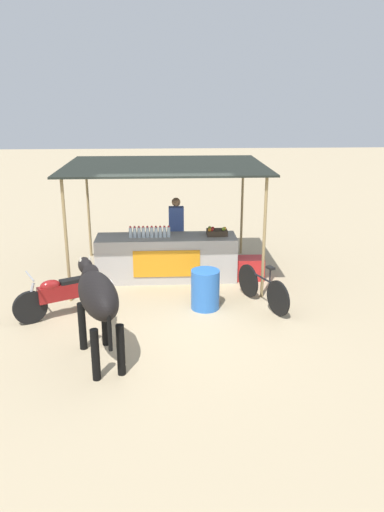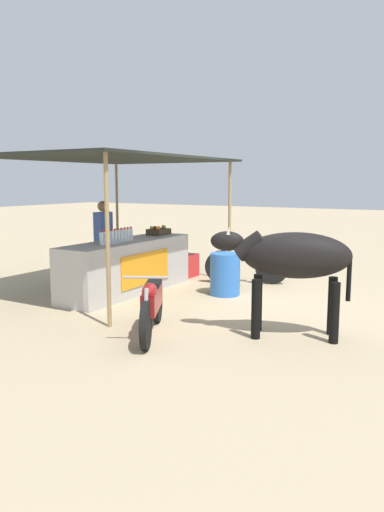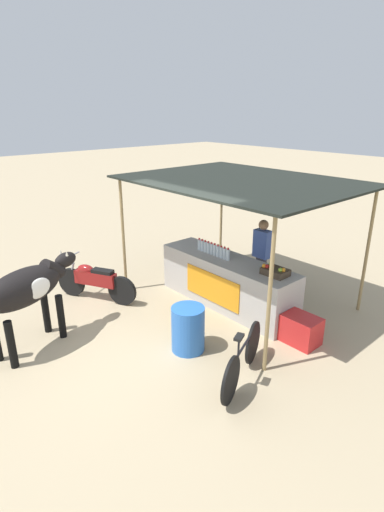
{
  "view_description": "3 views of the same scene",
  "coord_description": "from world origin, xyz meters",
  "px_view_note": "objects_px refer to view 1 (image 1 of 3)",
  "views": [
    {
      "loc": [
        0.01,
        -8.11,
        3.86
      ],
      "look_at": [
        0.48,
        0.82,
        0.96
      ],
      "focal_mm": 35.0,
      "sensor_mm": 36.0,
      "label": 1
    },
    {
      "loc": [
        -7.15,
        -3.37,
        2.02
      ],
      "look_at": [
        0.3,
        1.01,
        0.73
      ],
      "focal_mm": 35.0,
      "sensor_mm": 36.0,
      "label": 2
    },
    {
      "loc": [
        4.93,
        -3.08,
        3.7
      ],
      "look_at": [
        -0.32,
        1.56,
        1.09
      ],
      "focal_mm": 28.0,
      "sensor_mm": 36.0,
      "label": 3
    }
  ],
  "objects_px": {
    "water_barrel": "(205,289)",
    "cooler_box": "(249,268)",
    "stall_counter": "(167,258)",
    "fruit_crate": "(217,232)",
    "motorcycle_parked": "(62,294)",
    "vendor_behind_counter": "(176,232)",
    "cow": "(98,296)",
    "bicycle_leaning": "(263,288)"
  },
  "relations": [
    {
      "from": "motorcycle_parked",
      "to": "fruit_crate",
      "type": "bearing_deg",
      "value": 32.68
    },
    {
      "from": "stall_counter",
      "to": "vendor_behind_counter",
      "type": "relative_size",
      "value": 1.82
    },
    {
      "from": "cooler_box",
      "to": "water_barrel",
      "type": "distance_m",
      "value": 1.89
    },
    {
      "from": "stall_counter",
      "to": "vendor_behind_counter",
      "type": "bearing_deg",
      "value": 72.75
    },
    {
      "from": "stall_counter",
      "to": "bicycle_leaning",
      "type": "xyz_separation_m",
      "value": [
        1.82,
        -1.56,
        -0.13
      ]
    },
    {
      "from": "stall_counter",
      "to": "vendor_behind_counter",
      "type": "height_order",
      "value": "vendor_behind_counter"
    },
    {
      "from": "fruit_crate",
      "to": "vendor_behind_counter",
      "type": "bearing_deg",
      "value": 140.67
    },
    {
      "from": "bicycle_leaning",
      "to": "water_barrel",
      "type": "bearing_deg",
      "value": -176.39
    },
    {
      "from": "stall_counter",
      "to": "water_barrel",
      "type": "relative_size",
      "value": 3.98
    },
    {
      "from": "water_barrel",
      "to": "bicycle_leaning",
      "type": "relative_size",
      "value": 0.49
    },
    {
      "from": "stall_counter",
      "to": "cow",
      "type": "height_order",
      "value": "cow"
    },
    {
      "from": "cooler_box",
      "to": "bicycle_leaning",
      "type": "height_order",
      "value": "bicycle_leaning"
    },
    {
      "from": "cooler_box",
      "to": "water_barrel",
      "type": "bearing_deg",
      "value": -125.35
    },
    {
      "from": "cooler_box",
      "to": "water_barrel",
      "type": "relative_size",
      "value": 0.8
    },
    {
      "from": "fruit_crate",
      "to": "cow",
      "type": "xyz_separation_m",
      "value": [
        -2.11,
        -3.5,
        0.0
      ]
    },
    {
      "from": "vendor_behind_counter",
      "to": "cooler_box",
      "type": "distance_m",
      "value": 1.89
    },
    {
      "from": "water_barrel",
      "to": "fruit_crate",
      "type": "bearing_deg",
      "value": 77.44
    },
    {
      "from": "cooler_box",
      "to": "stall_counter",
      "type": "bearing_deg",
      "value": 176.92
    },
    {
      "from": "vendor_behind_counter",
      "to": "bicycle_leaning",
      "type": "distance_m",
      "value": 2.85
    },
    {
      "from": "cow",
      "to": "bicycle_leaning",
      "type": "height_order",
      "value": "cow"
    },
    {
      "from": "cooler_box",
      "to": "motorcycle_parked",
      "type": "relative_size",
      "value": 0.37
    },
    {
      "from": "fruit_crate",
      "to": "motorcycle_parked",
      "type": "height_order",
      "value": "fruit_crate"
    },
    {
      "from": "motorcycle_parked",
      "to": "bicycle_leaning",
      "type": "bearing_deg",
      "value": 4.63
    },
    {
      "from": "stall_counter",
      "to": "fruit_crate",
      "type": "xyz_separation_m",
      "value": [
        1.09,
        0.05,
        0.55
      ]
    },
    {
      "from": "stall_counter",
      "to": "fruit_crate",
      "type": "relative_size",
      "value": 6.82
    },
    {
      "from": "stall_counter",
      "to": "motorcycle_parked",
      "type": "xyz_separation_m",
      "value": [
        -1.89,
        -1.86,
        -0.05
      ]
    },
    {
      "from": "water_barrel",
      "to": "cow",
      "type": "distance_m",
      "value": 2.6
    },
    {
      "from": "stall_counter",
      "to": "cow",
      "type": "xyz_separation_m",
      "value": [
        -1.02,
        -3.45,
        0.55
      ]
    },
    {
      "from": "fruit_crate",
      "to": "vendor_behind_counter",
      "type": "xyz_separation_m",
      "value": [
        -0.86,
        0.7,
        -0.18
      ]
    },
    {
      "from": "fruit_crate",
      "to": "water_barrel",
      "type": "xyz_separation_m",
      "value": [
        -0.37,
        -1.68,
        -0.65
      ]
    },
    {
      "from": "cooler_box",
      "to": "vendor_behind_counter",
      "type": "bearing_deg",
      "value": 151.61
    },
    {
      "from": "water_barrel",
      "to": "cow",
      "type": "xyz_separation_m",
      "value": [
        -1.74,
        -1.82,
        0.66
      ]
    },
    {
      "from": "fruit_crate",
      "to": "water_barrel",
      "type": "height_order",
      "value": "fruit_crate"
    },
    {
      "from": "vendor_behind_counter",
      "to": "cooler_box",
      "type": "bearing_deg",
      "value": -28.39
    },
    {
      "from": "motorcycle_parked",
      "to": "water_barrel",
      "type": "bearing_deg",
      "value": 5.05
    },
    {
      "from": "vendor_behind_counter",
      "to": "motorcycle_parked",
      "type": "distance_m",
      "value": 3.4
    },
    {
      "from": "cow",
      "to": "motorcycle_parked",
      "type": "xyz_separation_m",
      "value": [
        -0.87,
        1.59,
        -0.61
      ]
    },
    {
      "from": "vendor_behind_counter",
      "to": "water_barrel",
      "type": "xyz_separation_m",
      "value": [
        0.48,
        -2.39,
        -0.47
      ]
    },
    {
      "from": "stall_counter",
      "to": "cooler_box",
      "type": "height_order",
      "value": "stall_counter"
    },
    {
      "from": "bicycle_leaning",
      "to": "fruit_crate",
      "type": "bearing_deg",
      "value": 114.25
    },
    {
      "from": "water_barrel",
      "to": "cooler_box",
      "type": "bearing_deg",
      "value": 54.65
    },
    {
      "from": "vendor_behind_counter",
      "to": "motorcycle_parked",
      "type": "bearing_deg",
      "value": -129.06
    }
  ]
}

